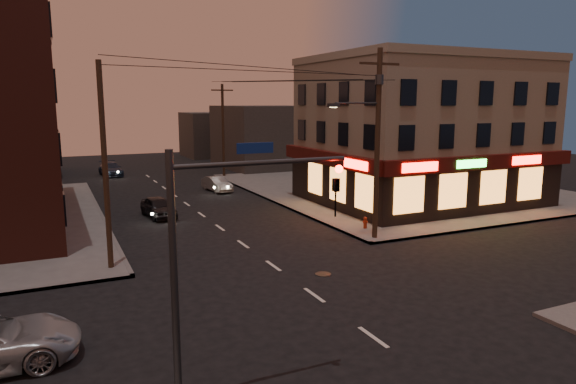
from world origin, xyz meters
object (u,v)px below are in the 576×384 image
sedan_far (111,169)px  fire_hydrant (365,222)px  sedan_mid (217,184)px  sedan_near (158,207)px

sedan_far → fire_hydrant: size_ratio=6.83×
sedan_mid → sedan_far: sedan_far is taller
sedan_mid → sedan_far: bearing=109.9°
sedan_mid → fire_hydrant: 17.05m
sedan_near → sedan_mid: sedan_near is taller
sedan_far → fire_hydrant: bearing=-73.4°
sedan_near → sedan_mid: 10.16m
sedan_mid → fire_hydrant: (3.77, -16.63, -0.09)m
fire_hydrant → sedan_mid: bearing=102.8°
sedan_far → fire_hydrant: (10.80, -30.20, -0.16)m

